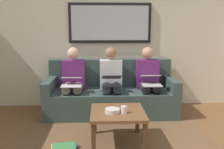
{
  "coord_description": "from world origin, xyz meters",
  "views": [
    {
      "loc": [
        0.17,
        2.12,
        1.48
      ],
      "look_at": [
        0.0,
        -1.7,
        0.75
      ],
      "focal_mm": 40.04,
      "sensor_mm": 36.0,
      "label": 1
    }
  ],
  "objects_px": {
    "bowl": "(112,111)",
    "laptop_black": "(112,81)",
    "person_middle": "(111,79)",
    "laptop_white": "(72,81)",
    "magazine_stack": "(64,147)",
    "laptop_silver": "(151,80)",
    "person_right": "(73,79)",
    "person_left": "(148,78)",
    "couch": "(111,95)",
    "coffee_table": "(118,115)",
    "cup": "(124,110)",
    "framed_mirror": "(110,23)"
  },
  "relations": [
    {
      "from": "person_left",
      "to": "couch",
      "type": "bearing_deg",
      "value": -6.13
    },
    {
      "from": "coffee_table",
      "to": "laptop_silver",
      "type": "bearing_deg",
      "value": -123.47
    },
    {
      "from": "coffee_table",
      "to": "person_right",
      "type": "relative_size",
      "value": 0.6
    },
    {
      "from": "person_left",
      "to": "laptop_black",
      "type": "relative_size",
      "value": 3.21
    },
    {
      "from": "bowl",
      "to": "magazine_stack",
      "type": "distance_m",
      "value": 0.74
    },
    {
      "from": "bowl",
      "to": "laptop_silver",
      "type": "relative_size",
      "value": 0.49
    },
    {
      "from": "bowl",
      "to": "laptop_black",
      "type": "xyz_separation_m",
      "value": [
        -0.03,
        -0.96,
        0.17
      ]
    },
    {
      "from": "framed_mirror",
      "to": "magazine_stack",
      "type": "distance_m",
      "value": 2.42
    },
    {
      "from": "cup",
      "to": "person_middle",
      "type": "xyz_separation_m",
      "value": [
        0.11,
        -1.23,
        0.14
      ]
    },
    {
      "from": "bowl",
      "to": "laptop_silver",
      "type": "distance_m",
      "value": 1.19
    },
    {
      "from": "couch",
      "to": "person_right",
      "type": "height_order",
      "value": "person_right"
    },
    {
      "from": "coffee_table",
      "to": "bowl",
      "type": "xyz_separation_m",
      "value": [
        0.07,
        0.05,
        0.08
      ]
    },
    {
      "from": "couch",
      "to": "laptop_silver",
      "type": "relative_size",
      "value": 5.72
    },
    {
      "from": "person_right",
      "to": "laptop_white",
      "type": "relative_size",
      "value": 3.44
    },
    {
      "from": "bowl",
      "to": "laptop_silver",
      "type": "bearing_deg",
      "value": -124.95
    },
    {
      "from": "laptop_black",
      "to": "laptop_white",
      "type": "height_order",
      "value": "laptop_black"
    },
    {
      "from": "magazine_stack",
      "to": "laptop_silver",
      "type": "bearing_deg",
      "value": -139.67
    },
    {
      "from": "person_middle",
      "to": "person_right",
      "type": "height_order",
      "value": "same"
    },
    {
      "from": "bowl",
      "to": "person_right",
      "type": "height_order",
      "value": "person_right"
    },
    {
      "from": "couch",
      "to": "laptop_white",
      "type": "relative_size",
      "value": 6.64
    },
    {
      "from": "laptop_silver",
      "to": "person_middle",
      "type": "height_order",
      "value": "person_middle"
    },
    {
      "from": "couch",
      "to": "magazine_stack",
      "type": "xyz_separation_m",
      "value": [
        0.63,
        1.38,
        -0.28
      ]
    },
    {
      "from": "bowl",
      "to": "laptop_black",
      "type": "bearing_deg",
      "value": -92.02
    },
    {
      "from": "cup",
      "to": "framed_mirror",
      "type": "bearing_deg",
      "value": -86.39
    },
    {
      "from": "laptop_black",
      "to": "coffee_table",
      "type": "bearing_deg",
      "value": 92.26
    },
    {
      "from": "laptop_white",
      "to": "magazine_stack",
      "type": "xyz_separation_m",
      "value": [
        -0.01,
        1.07,
        -0.6
      ]
    },
    {
      "from": "framed_mirror",
      "to": "person_left",
      "type": "relative_size",
      "value": 1.31
    },
    {
      "from": "framed_mirror",
      "to": "magazine_stack",
      "type": "xyz_separation_m",
      "value": [
        0.63,
        1.77,
        -1.52
      ]
    },
    {
      "from": "person_middle",
      "to": "magazine_stack",
      "type": "height_order",
      "value": "person_middle"
    },
    {
      "from": "framed_mirror",
      "to": "coffee_table",
      "type": "bearing_deg",
      "value": 91.29
    },
    {
      "from": "bowl",
      "to": "person_left",
      "type": "bearing_deg",
      "value": -119.32
    },
    {
      "from": "couch",
      "to": "magazine_stack",
      "type": "bearing_deg",
      "value": 65.45
    },
    {
      "from": "coffee_table",
      "to": "cup",
      "type": "distance_m",
      "value": 0.15
    },
    {
      "from": "person_middle",
      "to": "laptop_white",
      "type": "relative_size",
      "value": 3.44
    },
    {
      "from": "laptop_silver",
      "to": "couch",
      "type": "bearing_deg",
      "value": -25.42
    },
    {
      "from": "laptop_silver",
      "to": "magazine_stack",
      "type": "distance_m",
      "value": 1.77
    },
    {
      "from": "couch",
      "to": "cup",
      "type": "distance_m",
      "value": 1.31
    },
    {
      "from": "couch",
      "to": "cup",
      "type": "xyz_separation_m",
      "value": [
        -0.11,
        1.3,
        0.16
      ]
    },
    {
      "from": "framed_mirror",
      "to": "person_middle",
      "type": "height_order",
      "value": "framed_mirror"
    },
    {
      "from": "person_right",
      "to": "cup",
      "type": "bearing_deg",
      "value": 121.23
    },
    {
      "from": "cup",
      "to": "person_middle",
      "type": "bearing_deg",
      "value": -85.05
    },
    {
      "from": "framed_mirror",
      "to": "coffee_table",
      "type": "relative_size",
      "value": 2.19
    },
    {
      "from": "framed_mirror",
      "to": "person_left",
      "type": "xyz_separation_m",
      "value": [
        -0.64,
        0.46,
        -0.94
      ]
    },
    {
      "from": "laptop_silver",
      "to": "person_right",
      "type": "distance_m",
      "value": 1.3
    },
    {
      "from": "coffee_table",
      "to": "person_right",
      "type": "distance_m",
      "value": 1.35
    },
    {
      "from": "laptop_black",
      "to": "magazine_stack",
      "type": "height_order",
      "value": "laptop_black"
    },
    {
      "from": "coffee_table",
      "to": "laptop_white",
      "type": "relative_size",
      "value": 2.06
    },
    {
      "from": "coffee_table",
      "to": "cup",
      "type": "relative_size",
      "value": 7.58
    },
    {
      "from": "person_left",
      "to": "magazine_stack",
      "type": "xyz_separation_m",
      "value": [
        1.27,
        1.32,
        -0.58
      ]
    },
    {
      "from": "laptop_silver",
      "to": "person_right",
      "type": "bearing_deg",
      "value": -10.42
    }
  ]
}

